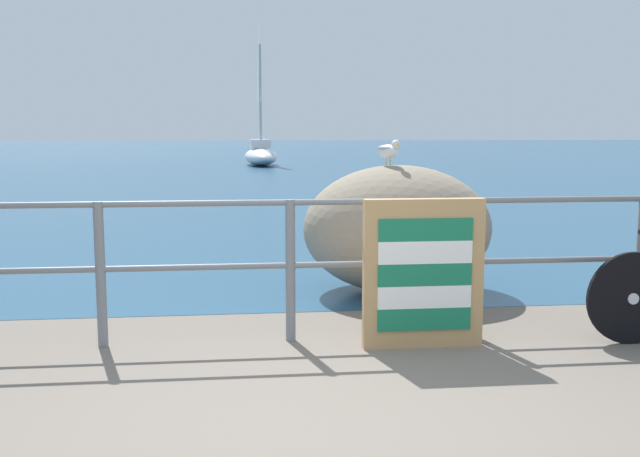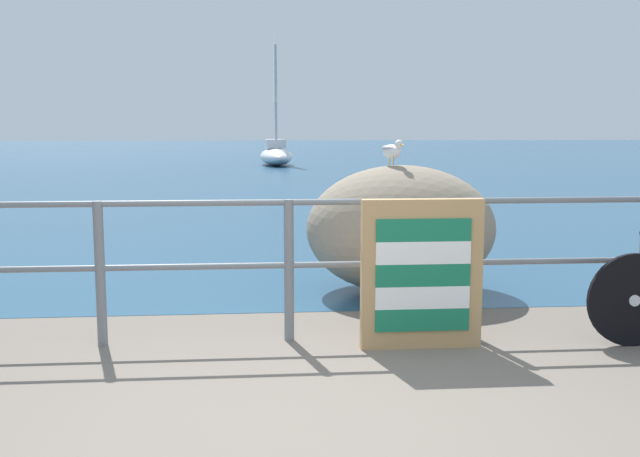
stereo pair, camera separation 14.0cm
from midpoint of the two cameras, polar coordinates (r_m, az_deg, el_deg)
ground_plane at (r=23.59m, az=-4.23°, el=3.91°), size 120.00×120.00×0.10m
sea_surface at (r=50.97m, az=-4.63°, el=6.01°), size 120.00×90.00×0.01m
promenade_railing at (r=5.23m, az=-1.66°, el=-1.96°), size 7.98×0.07×1.02m
folded_deckchair_stack at (r=5.14m, az=8.64°, el=-3.52°), size 0.84×0.10×1.04m
breakwater_boulder_main at (r=6.88m, az=6.85°, el=-0.03°), size 1.76×1.44×1.18m
seagull at (r=6.79m, az=6.18°, el=6.06°), size 0.21×0.34×0.23m
sailboat at (r=30.93m, az=-3.31°, el=6.23°), size 1.49×4.45×6.16m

